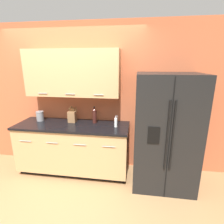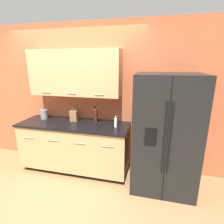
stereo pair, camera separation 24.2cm
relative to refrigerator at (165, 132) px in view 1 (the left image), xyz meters
The scene contains 8 objects.
ground_plane 2.00m from the refrigerator, 153.44° to the right, with size 14.00×14.00×0.00m, color #997047.
wall_back 1.71m from the refrigerator, 166.57° to the left, with size 10.00×0.39×2.60m.
counter_unit 1.60m from the refrigerator, behind, with size 1.94×0.64×0.90m.
refrigerator is the anchor object (origin of this frame).
knife_block 1.60m from the refrigerator, behind, with size 0.15×0.12×0.29m.
wine_bottle 1.21m from the refrigerator, 169.62° to the left, with size 0.08×0.08×0.29m.
soap_dispenser 0.79m from the refrigerator, behind, with size 0.05×0.05×0.19m.
steel_canister 2.20m from the refrigerator, behind, with size 0.13×0.13×0.19m.
Camera 1 is at (1.14, -1.83, 1.92)m, focal length 28.00 mm.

